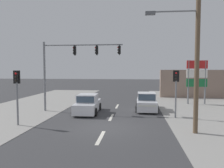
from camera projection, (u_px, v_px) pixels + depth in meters
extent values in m
plane|color=#3A3A3D|center=(106.00, 128.00, 13.60)|extent=(140.00, 140.00, 0.00)
cube|color=silver|center=(101.00, 137.00, 11.62)|extent=(0.20, 2.40, 0.01)
cube|color=silver|center=(111.00, 117.00, 16.58)|extent=(0.20, 2.40, 0.01)
cube|color=silver|center=(117.00, 106.00, 21.54)|extent=(0.20, 2.40, 0.01)
cube|color=gray|center=(13.00, 112.00, 18.51)|extent=(8.00, 40.00, 0.02)
cylinder|color=brown|center=(197.00, 49.00, 12.07)|extent=(0.26, 0.26, 9.50)
cylinder|color=slate|center=(174.00, 11.00, 12.07)|extent=(2.60, 0.12, 0.09)
cube|color=#595B60|center=(150.00, 13.00, 12.20)|extent=(0.56, 0.29, 0.18)
cylinder|color=slate|center=(45.00, 77.00, 18.96)|extent=(0.18, 0.18, 6.00)
cylinder|color=slate|center=(83.00, 45.00, 18.42)|extent=(6.80, 0.13, 0.11)
cube|color=black|center=(75.00, 50.00, 18.52)|extent=(0.20, 0.26, 0.68)
cube|color=black|center=(75.00, 50.00, 18.52)|extent=(0.04, 0.44, 0.84)
sphere|color=red|center=(73.00, 48.00, 18.52)|extent=(0.13, 0.13, 0.13)
sphere|color=black|center=(73.00, 50.00, 18.54)|extent=(0.13, 0.13, 0.13)
sphere|color=black|center=(73.00, 53.00, 18.55)|extent=(0.13, 0.13, 0.13)
cube|color=black|center=(97.00, 50.00, 18.32)|extent=(0.20, 0.26, 0.68)
cube|color=black|center=(97.00, 50.00, 18.32)|extent=(0.04, 0.44, 0.84)
sphere|color=red|center=(95.00, 48.00, 18.32)|extent=(0.13, 0.13, 0.13)
sphere|color=black|center=(95.00, 50.00, 18.33)|extent=(0.13, 0.13, 0.13)
sphere|color=black|center=(95.00, 53.00, 18.34)|extent=(0.13, 0.13, 0.13)
cube|color=black|center=(119.00, 50.00, 18.11)|extent=(0.20, 0.26, 0.68)
cube|color=black|center=(119.00, 50.00, 18.11)|extent=(0.04, 0.44, 0.84)
sphere|color=red|center=(118.00, 47.00, 18.11)|extent=(0.13, 0.13, 0.13)
sphere|color=black|center=(118.00, 50.00, 18.12)|extent=(0.13, 0.13, 0.13)
sphere|color=black|center=(118.00, 53.00, 18.14)|extent=(0.13, 0.13, 0.13)
cylinder|color=slate|center=(176.00, 99.00, 16.27)|extent=(0.12, 0.12, 2.80)
cube|color=black|center=(176.00, 76.00, 16.15)|extent=(0.29, 0.23, 0.68)
cube|color=black|center=(176.00, 76.00, 16.15)|extent=(0.44, 0.10, 0.84)
sphere|color=red|center=(176.00, 73.00, 16.02)|extent=(0.13, 0.13, 0.13)
sphere|color=black|center=(176.00, 76.00, 16.04)|extent=(0.13, 0.13, 0.13)
sphere|color=black|center=(176.00, 79.00, 16.05)|extent=(0.13, 0.13, 0.13)
cylinder|color=slate|center=(17.00, 104.00, 14.08)|extent=(0.12, 0.12, 2.80)
cube|color=black|center=(17.00, 77.00, 13.96)|extent=(0.28, 0.23, 0.68)
cube|color=black|center=(17.00, 77.00, 13.96)|extent=(0.44, 0.09, 0.84)
sphere|color=red|center=(16.00, 74.00, 13.83)|extent=(0.13, 0.13, 0.13)
sphere|color=black|center=(16.00, 77.00, 13.84)|extent=(0.13, 0.13, 0.13)
sphere|color=black|center=(16.00, 81.00, 13.86)|extent=(0.13, 0.13, 0.13)
cylinder|color=slate|center=(188.00, 82.00, 22.86)|extent=(0.16, 0.16, 4.60)
cylinder|color=slate|center=(205.00, 82.00, 22.67)|extent=(0.16, 0.16, 4.60)
cube|color=red|center=(197.00, 65.00, 22.64)|extent=(2.10, 0.14, 0.84)
cube|color=silver|center=(197.00, 74.00, 22.71)|extent=(2.10, 0.14, 0.84)
cube|color=#196B38|center=(197.00, 83.00, 22.77)|extent=(2.10, 0.14, 0.84)
cube|color=gray|center=(207.00, 84.00, 28.13)|extent=(12.00, 1.00, 3.60)
cube|color=silver|center=(147.00, 104.00, 19.56)|extent=(1.77, 4.23, 0.80)
cube|color=silver|center=(147.00, 96.00, 19.56)|extent=(1.59, 1.93, 0.62)
cube|color=#384756|center=(147.00, 97.00, 18.60)|extent=(1.44, 0.08, 0.53)
cube|color=#384756|center=(146.00, 95.00, 20.52)|extent=(1.40, 0.08, 0.50)
cube|color=white|center=(147.00, 106.00, 17.45)|extent=(1.45, 0.06, 0.14)
cylinder|color=black|center=(157.00, 109.00, 18.18)|extent=(0.20, 0.64, 0.64)
cylinder|color=black|center=(137.00, 109.00, 18.40)|extent=(0.20, 0.64, 0.64)
cylinder|color=black|center=(155.00, 104.00, 20.76)|extent=(0.20, 0.64, 0.64)
cylinder|color=black|center=(137.00, 104.00, 20.97)|extent=(0.20, 0.64, 0.64)
cube|color=silver|center=(88.00, 106.00, 18.29)|extent=(1.87, 4.27, 0.80)
cube|color=silver|center=(88.00, 98.00, 18.20)|extent=(1.64, 1.96, 0.62)
cube|color=#384756|center=(90.00, 97.00, 19.16)|extent=(1.44, 0.12, 0.53)
cube|color=#384756|center=(85.00, 100.00, 17.23)|extent=(1.41, 0.12, 0.50)
cube|color=white|center=(92.00, 101.00, 20.39)|extent=(1.45, 0.10, 0.14)
cylinder|color=black|center=(81.00, 106.00, 19.66)|extent=(0.22, 0.65, 0.64)
cylinder|color=black|center=(100.00, 106.00, 19.54)|extent=(0.22, 0.65, 0.64)
cylinder|color=black|center=(74.00, 112.00, 17.07)|extent=(0.22, 0.65, 0.64)
cylinder|color=black|center=(96.00, 112.00, 16.95)|extent=(0.22, 0.65, 0.64)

